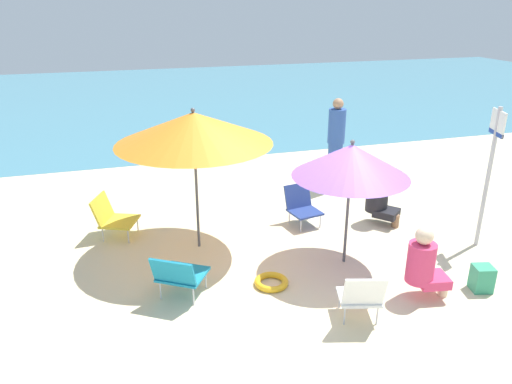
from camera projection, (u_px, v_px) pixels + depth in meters
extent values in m
plane|color=beige|center=(317.00, 261.00, 6.96)|extent=(40.00, 40.00, 0.00)
cube|color=teal|center=(180.00, 96.00, 18.60)|extent=(40.00, 16.00, 0.01)
cylinder|color=#4C4C51|center=(348.00, 205.00, 6.63)|extent=(0.04, 0.04, 1.70)
cone|color=#8E56C6|center=(351.00, 161.00, 6.40)|extent=(1.55, 1.55, 0.44)
sphere|color=#4C4C51|center=(353.00, 142.00, 6.31)|extent=(0.06, 0.06, 0.06)
cylinder|color=#4C4C51|center=(196.00, 183.00, 7.00)|extent=(0.04, 0.04, 2.02)
cone|color=orange|center=(194.00, 128.00, 6.71)|extent=(2.18, 2.18, 0.43)
sphere|color=#4C4C51|center=(193.00, 110.00, 6.62)|extent=(0.06, 0.06, 0.06)
cube|color=white|center=(359.00, 297.00, 5.66)|extent=(0.56, 0.52, 0.03)
cube|color=white|center=(364.00, 292.00, 5.38)|extent=(0.49, 0.28, 0.40)
cylinder|color=silver|center=(340.00, 299.00, 5.86)|extent=(0.02, 0.02, 0.24)
cylinder|color=silver|center=(371.00, 299.00, 5.86)|extent=(0.02, 0.02, 0.24)
cylinder|color=silver|center=(345.00, 316.00, 5.56)|extent=(0.02, 0.02, 0.24)
cylinder|color=silver|center=(377.00, 315.00, 5.56)|extent=(0.02, 0.02, 0.24)
cube|color=gold|center=(120.00, 222.00, 7.59)|extent=(0.66, 0.69, 0.03)
cube|color=gold|center=(102.00, 209.00, 7.54)|extent=(0.35, 0.56, 0.40)
cylinder|color=silver|center=(138.00, 224.00, 7.82)|extent=(0.02, 0.02, 0.23)
cylinder|color=silver|center=(128.00, 236.00, 7.42)|extent=(0.02, 0.02, 0.23)
cylinder|color=silver|center=(114.00, 223.00, 7.86)|extent=(0.02, 0.02, 0.23)
cylinder|color=silver|center=(103.00, 235.00, 7.46)|extent=(0.02, 0.02, 0.23)
cube|color=navy|center=(305.00, 212.00, 7.95)|extent=(0.53, 0.52, 0.03)
cube|color=navy|center=(298.00, 196.00, 8.07)|extent=(0.48, 0.23, 0.39)
cylinder|color=silver|center=(320.00, 221.00, 7.92)|extent=(0.02, 0.02, 0.22)
cylinder|color=silver|center=(301.00, 226.00, 7.77)|extent=(0.02, 0.02, 0.22)
cylinder|color=silver|center=(308.00, 213.00, 8.22)|extent=(0.02, 0.02, 0.22)
cylinder|color=silver|center=(289.00, 217.00, 8.06)|extent=(0.02, 0.02, 0.22)
cube|color=teal|center=(183.00, 274.00, 6.09)|extent=(0.73, 0.71, 0.03)
cube|color=teal|center=(173.00, 272.00, 5.79)|extent=(0.53, 0.41, 0.35)
cylinder|color=silver|center=(174.00, 274.00, 6.38)|extent=(0.02, 0.02, 0.26)
cylinder|color=silver|center=(206.00, 279.00, 6.26)|extent=(0.02, 0.02, 0.26)
cylinder|color=silver|center=(160.00, 290.00, 6.02)|extent=(0.02, 0.02, 0.26)
cylinder|color=silver|center=(194.00, 296.00, 5.91)|extent=(0.02, 0.02, 0.26)
cube|color=black|center=(386.00, 213.00, 7.99)|extent=(0.50, 0.50, 0.12)
cylinder|color=#896042|center=(395.00, 221.00, 7.95)|extent=(0.12, 0.12, 0.21)
cylinder|color=black|center=(377.00, 197.00, 7.99)|extent=(0.36, 0.36, 0.47)
sphere|color=#896042|center=(379.00, 178.00, 7.87)|extent=(0.19, 0.19, 0.19)
cylinder|color=#2D519E|center=(334.00, 166.00, 9.46)|extent=(0.27, 0.27, 0.91)
cylinder|color=#2D519E|center=(337.00, 126.00, 9.18)|extent=(0.32, 0.32, 0.64)
sphere|color=tan|center=(338.00, 104.00, 9.03)|extent=(0.20, 0.20, 0.20)
cube|color=#DB3866|center=(432.00, 280.00, 6.05)|extent=(0.41, 0.39, 0.12)
cylinder|color=beige|center=(443.00, 287.00, 6.11)|extent=(0.12, 0.12, 0.23)
cylinder|color=#DB3866|center=(421.00, 263.00, 5.93)|extent=(0.33, 0.33, 0.50)
sphere|color=beige|center=(425.00, 236.00, 5.80)|extent=(0.22, 0.22, 0.22)
cylinder|color=#ADADB2|center=(488.00, 179.00, 7.03)|extent=(0.06, 0.06, 2.08)
cube|color=white|center=(498.00, 123.00, 6.73)|extent=(0.15, 0.40, 0.35)
cube|color=navy|center=(496.00, 133.00, 6.79)|extent=(0.15, 0.40, 0.06)
torus|color=yellow|center=(271.00, 282.00, 6.36)|extent=(0.44, 0.44, 0.08)
cube|color=#389970|center=(482.00, 278.00, 6.20)|extent=(0.29, 0.28, 0.34)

